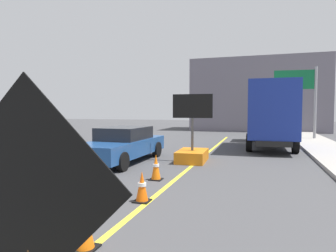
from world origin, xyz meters
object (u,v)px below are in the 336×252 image
object	(u,v)px
arrow_board_trailer	(192,150)
pickup_car	(123,144)
traffic_cone_near_sign	(85,225)
traffic_cone_far_lane	(156,167)
traffic_cone_mid_lane	(142,187)
roadwork_sign	(28,192)
highway_guide_sign	(303,90)
box_truck	(270,114)

from	to	relation	value
arrow_board_trailer	pickup_car	world-z (taller)	arrow_board_trailer
traffic_cone_near_sign	traffic_cone_far_lane	bearing A→B (deg)	96.00
pickup_car	traffic_cone_mid_lane	bearing A→B (deg)	-59.10
traffic_cone_mid_lane	traffic_cone_far_lane	bearing A→B (deg)	101.11
roadwork_sign	traffic_cone_near_sign	bearing A→B (deg)	113.27
highway_guide_sign	traffic_cone_far_lane	distance (m)	15.28
traffic_cone_near_sign	traffic_cone_far_lane	xyz separation A→B (m)	(-0.46, 4.40, 0.01)
pickup_car	traffic_cone_far_lane	distance (m)	3.42
roadwork_sign	traffic_cone_far_lane	size ratio (longest dim) A/B	3.04
highway_guide_sign	traffic_cone_far_lane	xyz separation A→B (m)	(-5.71, -13.84, -3.04)
traffic_cone_near_sign	highway_guide_sign	bearing A→B (deg)	73.93
roadwork_sign	traffic_cone_mid_lane	distance (m)	4.57
highway_guide_sign	box_truck	bearing A→B (deg)	-115.35
pickup_car	roadwork_sign	bearing A→B (deg)	-67.75
roadwork_sign	traffic_cone_far_lane	distance (m)	6.60
box_truck	pickup_car	size ratio (longest dim) A/B	1.59
pickup_car	highway_guide_sign	xyz separation A→B (m)	(8.03, 11.34, 2.73)
traffic_cone_mid_lane	traffic_cone_far_lane	distance (m)	2.08
pickup_car	highway_guide_sign	bearing A→B (deg)	54.69
pickup_car	highway_guide_sign	size ratio (longest dim) A/B	1.00
roadwork_sign	traffic_cone_far_lane	xyz separation A→B (m)	(-1.32, 6.38, -1.09)
arrow_board_trailer	box_truck	world-z (taller)	box_truck
highway_guide_sign	traffic_cone_mid_lane	world-z (taller)	highway_guide_sign
traffic_cone_mid_lane	traffic_cone_far_lane	world-z (taller)	traffic_cone_far_lane
highway_guide_sign	traffic_cone_mid_lane	size ratio (longest dim) A/B	7.20
box_truck	pickup_car	distance (m)	8.85
traffic_cone_mid_lane	box_truck	bearing A→B (deg)	74.62
roadwork_sign	traffic_cone_near_sign	world-z (taller)	roadwork_sign
traffic_cone_far_lane	arrow_board_trailer	bearing A→B (deg)	84.24
pickup_car	traffic_cone_mid_lane	distance (m)	5.31
roadwork_sign	traffic_cone_near_sign	distance (m)	2.42
pickup_car	highway_guide_sign	world-z (taller)	highway_guide_sign
highway_guide_sign	traffic_cone_far_lane	size ratio (longest dim) A/B	6.51
arrow_board_trailer	highway_guide_sign	distance (m)	12.14
roadwork_sign	box_truck	bearing A→B (deg)	82.09
traffic_cone_near_sign	traffic_cone_far_lane	size ratio (longest dim) A/B	0.98
arrow_board_trailer	box_truck	bearing A→B (deg)	61.39
pickup_car	traffic_cone_mid_lane	xyz separation A→B (m)	(2.72, -4.54, -0.36)
highway_guide_sign	roadwork_sign	bearing A→B (deg)	-102.27
traffic_cone_near_sign	traffic_cone_mid_lane	bearing A→B (deg)	91.48
roadwork_sign	box_truck	size ratio (longest dim) A/B	0.29
box_truck	traffic_cone_far_lane	distance (m)	9.85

